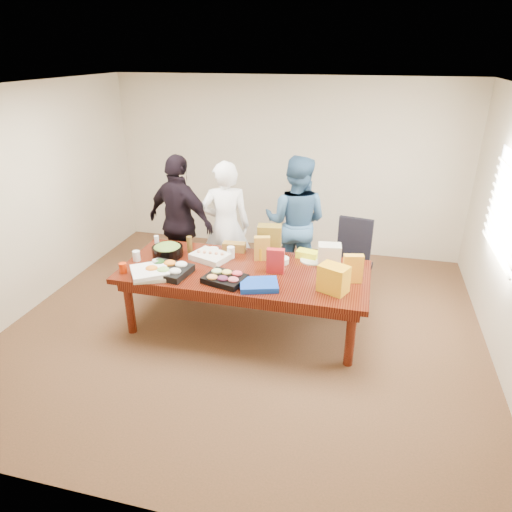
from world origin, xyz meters
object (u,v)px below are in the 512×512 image
(person_center, at_px, (226,227))
(sheet_cake, at_px, (210,257))
(office_chair, at_px, (352,265))
(conference_table, at_px, (245,298))
(salad_bowl, at_px, (168,251))
(person_right, at_px, (296,222))

(person_center, bearing_deg, sheet_cake, 74.64)
(office_chair, distance_m, person_center, 1.71)
(conference_table, bearing_deg, person_center, 119.18)
(office_chair, xyz_separation_m, person_center, (-1.67, -0.00, 0.37))
(conference_table, height_order, person_center, person_center)
(conference_table, bearing_deg, sheet_cake, 160.32)
(conference_table, distance_m, sheet_cake, 0.64)
(conference_table, xyz_separation_m, salad_bowl, (-1.00, 0.14, 0.44))
(person_center, bearing_deg, conference_table, 101.04)
(person_center, distance_m, sheet_cake, 0.74)
(conference_table, relative_size, person_center, 1.58)
(person_center, height_order, salad_bowl, person_center)
(conference_table, distance_m, salad_bowl, 1.10)
(salad_bowl, bearing_deg, person_center, 56.62)
(office_chair, bearing_deg, person_right, 165.75)
(conference_table, height_order, sheet_cake, sheet_cake)
(office_chair, distance_m, person_right, 0.96)
(office_chair, xyz_separation_m, person_right, (-0.80, 0.36, 0.38))
(office_chair, xyz_separation_m, sheet_cake, (-1.64, -0.73, 0.27))
(office_chair, height_order, salad_bowl, office_chair)
(conference_table, distance_m, person_center, 1.15)
(office_chair, bearing_deg, conference_table, -132.65)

